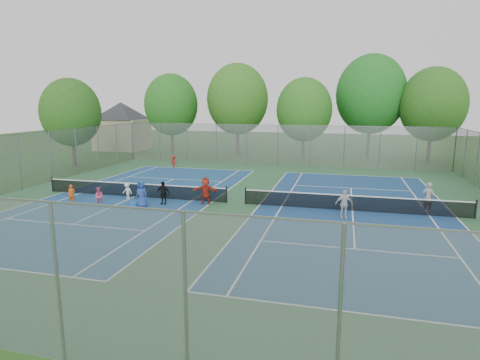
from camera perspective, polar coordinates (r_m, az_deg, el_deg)
name	(u,v)px	position (r m, az deg, el deg)	size (l,w,h in m)	color
ground	(236,203)	(25.00, -0.58, -3.35)	(120.00, 120.00, 0.00)	#265119
court_pad	(236,203)	(24.99, -0.58, -3.34)	(32.00, 32.00, 0.01)	#2B5B37
court_left	(135,197)	(27.60, -14.76, -2.31)	(10.97, 23.77, 0.01)	navy
court_right	(352,211)	(24.19, 15.69, -4.22)	(10.97, 23.77, 0.01)	navy
net_left	(134,190)	(27.51, -14.81, -1.42)	(12.87, 0.10, 0.91)	black
net_right	(353,203)	(24.08, 15.75, -3.21)	(12.87, 0.10, 0.91)	black
fence_north	(278,145)	(40.10, 5.40, 4.95)	(32.00, 0.10, 4.00)	gray
fence_south	(58,285)	(10.58, -24.47, -13.41)	(32.00, 0.10, 4.00)	gray
fence_west	(19,162)	(32.59, -28.90, 2.23)	(32.00, 0.10, 4.00)	gray
house	(121,118)	(55.23, -16.52, 8.50)	(11.03, 11.03, 7.30)	#B7A88C
tree_nw	(171,105)	(49.72, -9.76, 10.50)	(6.40, 6.40, 9.58)	#443326
tree_nl	(238,99)	(47.99, -0.36, 11.42)	(7.20, 7.20, 10.69)	#443326
tree_nc	(304,110)	(44.59, 9.10, 9.83)	(6.00, 6.00, 8.85)	#443326
tree_nr	(371,94)	(47.46, 18.14, 11.49)	(7.60, 7.60, 11.42)	#443326
tree_ne	(433,104)	(46.20, 25.75, 9.65)	(6.60, 6.60, 9.77)	#443326
tree_side_w	(71,112)	(41.90, -22.94, 8.84)	(5.60, 5.60, 8.47)	#443326
ball_crate	(134,205)	(24.98, -14.90, -3.40)	(0.33, 0.33, 0.28)	blue
ball_hopper	(164,193)	(27.17, -10.80, -1.76)	(0.29, 0.29, 0.57)	#248528
student_a	(71,194)	(26.97, -22.85, -1.86)	(0.43, 0.29, 1.19)	#E35515
student_b	(99,196)	(25.89, -19.38, -2.22)	(0.54, 0.42, 1.11)	#E95A83
student_c	(127,191)	(27.07, -15.73, -1.51)	(0.68, 0.39, 1.05)	silver
student_d	(163,193)	(25.07, -10.89, -1.81)	(0.85, 0.35, 1.44)	black
student_e	(142,194)	(24.48, -13.81, -2.00)	(0.81, 0.52, 1.65)	navy
student_f	(206,191)	(24.71, -4.93, -1.55)	(1.56, 0.50, 1.69)	#B02819
child_far_baseline	(174,162)	(38.84, -9.40, 2.57)	(0.78, 0.45, 1.20)	#A61718
instructor	(428,197)	(25.15, 25.14, -2.26)	(0.64, 0.42, 1.76)	gray
teen_court_b	(344,204)	(22.44, 14.56, -3.32)	(0.92, 0.38, 1.56)	silver
tennis_ball_0	(92,207)	(25.63, -20.34, -3.61)	(0.07, 0.07, 0.07)	#C7E835
tennis_ball_1	(62,223)	(22.91, -23.96, -5.57)	(0.07, 0.07, 0.07)	yellow
tennis_ball_2	(86,203)	(26.63, -21.09, -3.13)	(0.07, 0.07, 0.07)	#B5D932
tennis_ball_3	(136,212)	(23.69, -14.53, -4.44)	(0.07, 0.07, 0.07)	#DDED37
tennis_ball_4	(139,215)	(23.00, -14.21, -4.88)	(0.07, 0.07, 0.07)	yellow
tennis_ball_5	(27,215)	(25.37, -27.99, -4.37)	(0.07, 0.07, 0.07)	gold
tennis_ball_6	(43,216)	(24.70, -26.20, -4.61)	(0.07, 0.07, 0.07)	yellow
tennis_ball_7	(117,219)	(22.54, -17.05, -5.36)	(0.07, 0.07, 0.07)	gold
tennis_ball_8	(53,205)	(26.97, -25.01, -3.26)	(0.07, 0.07, 0.07)	#E2F138
tennis_ball_9	(11,216)	(25.41, -29.77, -4.52)	(0.07, 0.07, 0.07)	#B7C92E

